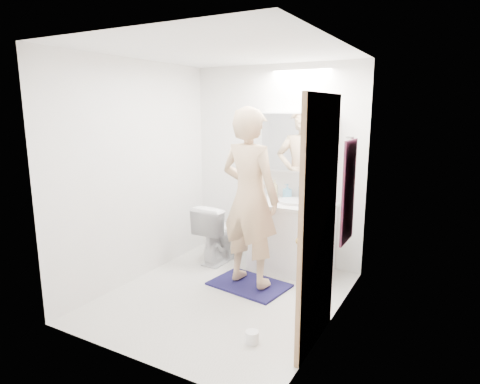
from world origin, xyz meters
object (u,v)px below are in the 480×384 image
Objects in this scene: medicine_cabinet at (297,142)px; person at (250,198)px; toothbrush_cup at (316,198)px; vanity_cabinet at (291,239)px; soap_bottle_a at (275,189)px; toilet_paper_roll at (252,337)px; soap_bottle_b at (287,191)px; toilet at (221,232)px.

person reaches higher than medicine_cabinet.
person is 17.95× the size of toothbrush_cup.
vanity_cabinet is 8.68× the size of toothbrush_cup.
soap_bottle_a is at bearing -166.52° from medicine_cabinet.
toothbrush_cup is at bearing 92.45° from toilet_paper_roll.
toothbrush_cup is (0.27, -0.05, -0.63)m from medicine_cabinet.
soap_bottle_b reaches higher than toilet_paper_roll.
toothbrush_cup is (0.46, 0.78, -0.11)m from person.
soap_bottle_b reaches higher than vanity_cabinet.
medicine_cabinet is 0.62m from soap_bottle_a.
vanity_cabinet is 0.57m from soap_bottle_b.
toilet is at bearing -172.73° from vanity_cabinet.
soap_bottle_a is (-0.29, 0.15, 0.54)m from vanity_cabinet.
soap_bottle_b is at bearing -88.12° from person.
toothbrush_cup is at bearing -164.46° from toilet.
toilet is (-0.86, -0.33, -1.13)m from medicine_cabinet.
soap_bottle_b is (0.09, 0.80, -0.07)m from person.
soap_bottle_a is 0.16m from soap_bottle_b.
toilet is 0.87m from soap_bottle_a.
soap_bottle_a reaches higher than vanity_cabinet.
soap_bottle_b is (-0.14, 0.18, 0.52)m from vanity_cabinet.
medicine_cabinet is at bearing 13.48° from soap_bottle_a.
toothbrush_cup is at bearing 1.11° from soap_bottle_a.
toothbrush_cup is at bearing -112.02° from person.
vanity_cabinet reaches higher than toilet_paper_roll.
vanity_cabinet is 1.22× the size of toilet.
toilet is 0.98m from soap_bottle_b.
toothbrush_cup is (0.23, 0.16, 0.48)m from vanity_cabinet.
toilet_paper_roll is (0.07, -1.74, -0.82)m from toothbrush_cup.
toilet_paper_roll is at bearing -71.12° from soap_bottle_a.
soap_bottle_a is at bearing -178.89° from toothbrush_cup.
toilet_paper_roll is at bearing 127.18° from person.
toilet_paper_roll is at bearing -79.24° from vanity_cabinet.
vanity_cabinet is at bearing -52.12° from soap_bottle_b.
person is at bearing -110.34° from vanity_cabinet.
soap_bottle_b is 1.63× the size of toilet_paper_roll.
person reaches higher than soap_bottle_a.
person is at bearing -96.39° from soap_bottle_b.
soap_bottle_a is at bearing 108.88° from toilet_paper_roll.
vanity_cabinet is 0.63m from soap_bottle_a.
person is 0.91m from toothbrush_cup.
soap_bottle_b is (-0.10, -0.03, -0.59)m from medicine_cabinet.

